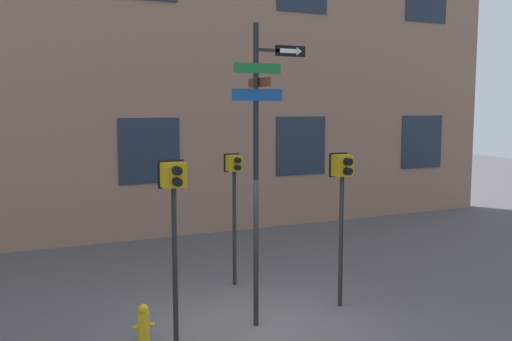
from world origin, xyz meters
name	(u,v)px	position (x,y,z in m)	size (l,w,h in m)	color
ground_plane	(262,330)	(0.00, 0.00, 0.00)	(60.00, 60.00, 0.00)	#515154
street_sign_pole	(260,151)	(0.08, 0.25, 2.99)	(1.35, 0.84, 5.05)	black
pedestrian_signal_left	(174,203)	(-1.52, -0.15, 2.29)	(0.40, 0.40, 2.92)	black
pedestrian_signal_right	(342,187)	(1.83, 0.45, 2.24)	(0.38, 0.40, 2.87)	black
pedestrian_signal_across	(234,186)	(0.54, 2.47, 2.09)	(0.34, 0.40, 2.75)	black
fire_hydrant	(144,324)	(-1.91, 0.32, 0.31)	(0.35, 0.19, 0.63)	gold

